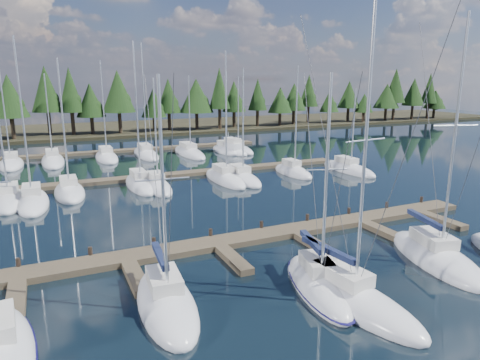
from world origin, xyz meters
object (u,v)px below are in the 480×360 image
front_sailboat_5 (436,257)px  front_sailboat_4 (318,285)px  front_sailboat_3 (348,296)px  front_sailboat_2 (166,303)px  main_dock (220,246)px  motor_yacht_right (231,150)px

front_sailboat_5 → front_sailboat_4: bearing=-179.8°
front_sailboat_4 → front_sailboat_3: bearing=-68.8°
front_sailboat_2 → front_sailboat_5: front_sailboat_5 is taller
main_dock → front_sailboat_2: bearing=-131.6°
main_dock → front_sailboat_5: bearing=-32.5°
main_dock → front_sailboat_5: size_ratio=2.85×
front_sailboat_2 → motor_yacht_right: (21.20, 40.66, 0.16)m
front_sailboat_2 → front_sailboat_5: size_ratio=0.78×
front_sailboat_3 → motor_yacht_right: size_ratio=1.88×
front_sailboat_5 → front_sailboat_3: bearing=-168.3°
front_sailboat_3 → front_sailboat_2: bearing=159.6°
front_sailboat_3 → motor_yacht_right: 45.63m
main_dock → front_sailboat_4: bearing=-69.6°
front_sailboat_2 → front_sailboat_3: 9.17m
front_sailboat_2 → motor_yacht_right: 45.85m
front_sailboat_4 → front_sailboat_5: (8.80, 0.04, 0.01)m
front_sailboat_3 → front_sailboat_5: bearing=11.7°
front_sailboat_2 → front_sailboat_4: front_sailboat_4 is taller
front_sailboat_2 → front_sailboat_3: front_sailboat_3 is taller
front_sailboat_2 → motor_yacht_right: front_sailboat_2 is taller
main_dock → front_sailboat_3: size_ratio=2.90×
front_sailboat_4 → motor_yacht_right: 44.23m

